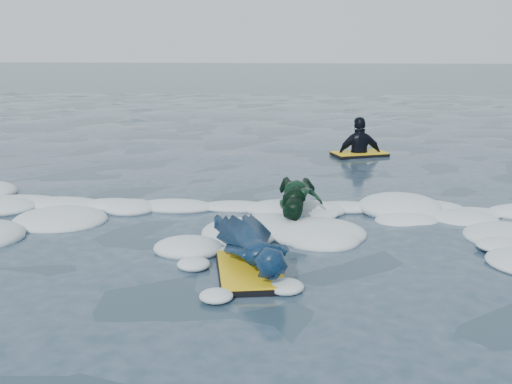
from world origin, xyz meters
TOP-DOWN VIEW (x-y plane):
  - ground at (0.00, 0.00)m, footprint 120.00×120.00m
  - foam_band at (0.00, 1.03)m, footprint 12.00×3.10m
  - prone_woman_unit at (0.04, -0.77)m, footprint 1.20×1.86m
  - prone_child_unit at (0.50, 1.11)m, footprint 0.84×1.37m
  - waiting_rider_unit at (1.67, 6.02)m, footprint 1.25×0.96m

SIDE VIEW (x-z plane):
  - waiting_rider_unit at x=1.67m, z-range -0.85..0.81m
  - ground at x=0.00m, z-range 0.00..0.00m
  - foam_band at x=0.00m, z-range -0.15..0.15m
  - prone_woman_unit at x=0.04m, z-range 0.01..0.46m
  - prone_child_unit at x=0.50m, z-range 0.01..0.52m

